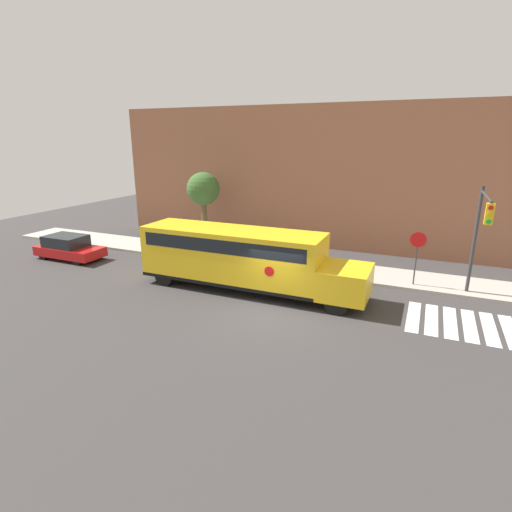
{
  "coord_description": "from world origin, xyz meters",
  "views": [
    {
      "loc": [
        5.76,
        -14.68,
        7.18
      ],
      "look_at": [
        -1.71,
        2.47,
        1.63
      ],
      "focal_mm": 28.0,
      "sensor_mm": 36.0,
      "label": 1
    }
  ],
  "objects": [
    {
      "name": "building_backdrop",
      "position": [
        0.0,
        13.0,
        4.64
      ],
      "size": [
        32.0,
        4.0,
        9.27
      ],
      "color": "#935B42",
      "rests_on": "ground"
    },
    {
      "name": "tree_near_sidewalk",
      "position": [
        -8.41,
        8.87,
        3.78
      ],
      "size": [
        2.23,
        2.23,
        4.99
      ],
      "color": "brown",
      "rests_on": "ground"
    },
    {
      "name": "crosswalk_stripes",
      "position": [
        7.46,
        2.0,
        0.0
      ],
      "size": [
        4.0,
        3.2,
        0.01
      ],
      "color": "white",
      "rests_on": "ground"
    },
    {
      "name": "sidewalk_strip",
      "position": [
        0.0,
        6.5,
        0.07
      ],
      "size": [
        44.0,
        3.0,
        0.15
      ],
      "color": "#B2ADA3",
      "rests_on": "ground"
    },
    {
      "name": "stop_sign",
      "position": [
        5.49,
        5.63,
        1.9
      ],
      "size": [
        0.76,
        0.1,
        2.83
      ],
      "color": "#38383A",
      "rests_on": "ground"
    },
    {
      "name": "ground_plane",
      "position": [
        0.0,
        0.0,
        0.0
      ],
      "size": [
        60.0,
        60.0,
        0.0
      ],
      "primitive_type": "plane",
      "color": "#3A3838"
    },
    {
      "name": "school_bus",
      "position": [
        -2.28,
        1.97,
        1.7
      ],
      "size": [
        11.11,
        2.57,
        2.97
      ],
      "color": "yellow",
      "rests_on": "ground"
    },
    {
      "name": "parked_car",
      "position": [
        -14.26,
        2.39,
        0.72
      ],
      "size": [
        4.24,
        1.84,
        1.46
      ],
      "color": "red",
      "rests_on": "ground"
    },
    {
      "name": "traffic_light",
      "position": [
        7.88,
        4.48,
        3.45
      ],
      "size": [
        0.28,
        3.59,
        5.15
      ],
      "color": "#38383A",
      "rests_on": "ground"
    }
  ]
}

